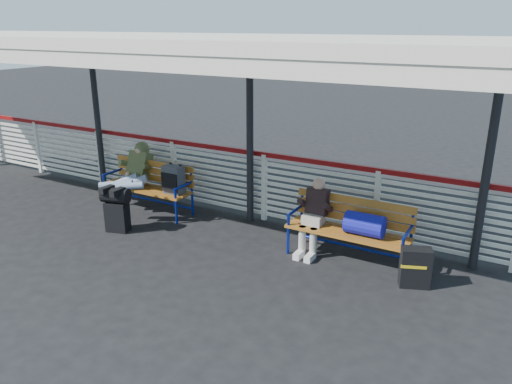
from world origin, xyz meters
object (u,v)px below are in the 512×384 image
Objects in this scene: luggage_stack at (117,208)px; suitcase_side at (415,267)px; bench_right at (357,224)px; bench_left at (158,181)px; traveler_man at (129,179)px; companion_person at (314,215)px.

luggage_stack is 1.41× the size of suitcase_side.
luggage_stack is at bearing -166.77° from bench_right.
traveler_man reaches higher than bench_left.
bench_left reaches higher than suitcase_side.
companion_person is at bearing -2.48° from bench_left.
companion_person is (3.14, -0.14, -0.01)m from bench_left.
luggage_stack is 3.95m from bench_right.
suitcase_side is (4.74, -0.43, -0.34)m from bench_left.
traveler_man is at bearing -177.04° from bench_right.
luggage_stack is 0.67× the size of companion_person.
traveler_man is (-0.38, -0.34, 0.07)m from bench_left.
luggage_stack is 0.42× the size of bench_right.
bench_left is 1.00× the size of bench_right.
bench_right is at bearing 1.03° from companion_person.
bench_right is at bearing 139.78° from suitcase_side.
suitcase_side is (0.94, -0.31, -0.32)m from bench_right.
companion_person reaches higher than luggage_stack.
bench_right reaches higher than luggage_stack.
luggage_stack is at bearing 165.18° from suitcase_side.
bench_right is 1.03m from suitcase_side.
luggage_stack is 0.42× the size of bench_left.
bench_left is (0.04, 1.03, 0.19)m from luggage_stack.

